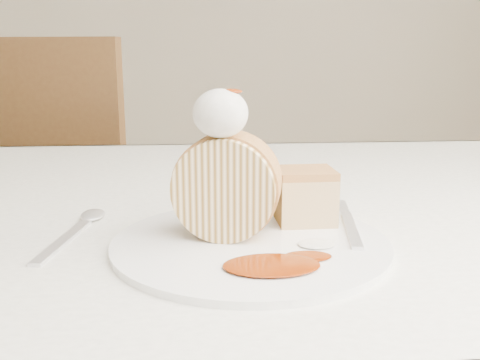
{
  "coord_description": "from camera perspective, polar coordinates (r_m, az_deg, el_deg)",
  "views": [
    {
      "loc": [
        -0.03,
        -0.54,
        0.94
      ],
      "look_at": [
        0.01,
        -0.01,
        0.82
      ],
      "focal_mm": 40.0,
      "sensor_mm": 36.0,
      "label": 1
    }
  ],
  "objects": [
    {
      "name": "caramel_drizzle",
      "position": [
        0.53,
        -1.23,
        10.08
      ],
      "size": [
        0.03,
        0.02,
        0.01
      ],
      "primitive_type": "ellipsoid",
      "color": "#742304",
      "rests_on": "whipped_cream"
    },
    {
      "name": "roulade_slice",
      "position": [
        0.56,
        -1.42,
        -0.7
      ],
      "size": [
        0.12,
        0.08,
        0.11
      ],
      "primitive_type": "cylinder",
      "rotation": [
        1.57,
        0.0,
        -0.23
      ],
      "color": "beige",
      "rests_on": "plate"
    },
    {
      "name": "spoon",
      "position": [
        0.6,
        -18.32,
        -6.19
      ],
      "size": [
        0.05,
        0.17,
        0.0
      ],
      "primitive_type": "cube",
      "rotation": [
        0.0,
        0.0,
        -0.16
      ],
      "color": "silver",
      "rests_on": "table"
    },
    {
      "name": "fork",
      "position": [
        0.59,
        11.78,
        -5.15
      ],
      "size": [
        0.05,
        0.17,
        0.0
      ],
      "primitive_type": "cube",
      "rotation": [
        0.0,
        0.0,
        -0.18
      ],
      "color": "silver",
      "rests_on": "plate"
    },
    {
      "name": "table",
      "position": [
        0.79,
        -1.88,
        -7.79
      ],
      "size": [
        1.4,
        0.9,
        0.75
      ],
      "color": "white",
      "rests_on": "ground"
    },
    {
      "name": "plate",
      "position": [
        0.56,
        1.12,
        -6.76
      ],
      "size": [
        0.29,
        0.29,
        0.01
      ],
      "primitive_type": "cylinder",
      "rotation": [
        0.0,
        0.0,
        0.02
      ],
      "color": "white",
      "rests_on": "table"
    },
    {
      "name": "whipped_cream",
      "position": [
        0.53,
        -2.09,
        7.1
      ],
      "size": [
        0.06,
        0.06,
        0.05
      ],
      "primitive_type": "ellipsoid",
      "color": "white",
      "rests_on": "roulade_slice"
    },
    {
      "name": "cake_chunk",
      "position": [
        0.61,
        6.94,
        -2.05
      ],
      "size": [
        0.06,
        0.06,
        0.05
      ],
      "primitive_type": "cube",
      "rotation": [
        0.0,
        0.0,
        0.02
      ],
      "color": "#BE7D48",
      "rests_on": "plate"
    },
    {
      "name": "chair_far",
      "position": [
        1.65,
        -18.36,
        -0.84
      ],
      "size": [
        0.55,
        0.55,
        0.99
      ],
      "rotation": [
        0.0,
        0.0,
        2.93
      ],
      "color": "brown",
      "rests_on": "ground"
    },
    {
      "name": "caramel_pool",
      "position": [
        0.49,
        3.38,
        -9.03
      ],
      "size": [
        0.09,
        0.06,
        0.0
      ],
      "primitive_type": null,
      "rotation": [
        0.0,
        0.0,
        0.02
      ],
      "color": "#742304",
      "rests_on": "plate"
    }
  ]
}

